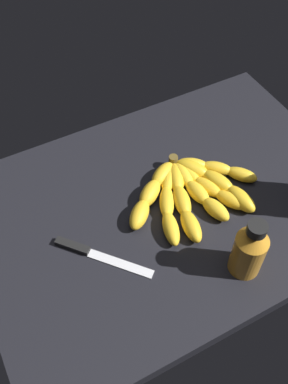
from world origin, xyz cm
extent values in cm
cube|color=black|center=(0.00, 0.00, -1.73)|extent=(81.17, 57.15, 3.46)
ellipsoid|color=gold|center=(1.60, 6.06, 1.75)|extent=(8.11, 6.68, 3.49)
ellipsoid|color=gold|center=(-3.30, 2.83, 1.75)|extent=(7.97, 7.21, 3.49)
ellipsoid|color=gold|center=(-7.76, -0.98, 1.75)|extent=(7.71, 7.62, 3.49)
ellipsoid|color=yellow|center=(2.40, 4.64, 1.52)|extent=(7.55, 8.15, 3.04)
ellipsoid|color=yellow|center=(-1.24, -0.69, 1.52)|extent=(6.54, 8.57, 3.04)
ellipsoid|color=yellow|center=(-3.73, -6.64, 1.52)|extent=(5.26, 8.64, 3.04)
ellipsoid|color=gold|center=(3.69, 3.96, 1.67)|extent=(6.08, 8.56, 3.33)
ellipsoid|color=gold|center=(1.61, -1.99, 1.67)|extent=(5.40, 8.50, 3.33)
ellipsoid|color=gold|center=(0.18, -8.12, 1.67)|extent=(4.65, 8.34, 3.33)
ellipsoid|color=yellow|center=(5.40, 4.00, 1.62)|extent=(3.32, 6.95, 3.23)
ellipsoid|color=yellow|center=(5.67, -1.52, 1.62)|extent=(3.96, 7.22, 3.23)
ellipsoid|color=yellow|center=(6.59, -6.96, 1.62)|extent=(4.72, 7.47, 3.23)
ellipsoid|color=gold|center=(6.57, 4.10, 1.50)|extent=(4.70, 7.55, 2.99)
ellipsoid|color=gold|center=(8.32, -1.22, 1.50)|extent=(5.35, 7.62, 2.99)
ellipsoid|color=gold|center=(10.66, -6.31, 1.50)|extent=(5.94, 7.60, 2.99)
ellipsoid|color=yellow|center=(8.02, 4.39, 1.77)|extent=(7.29, 8.51, 3.53)
ellipsoid|color=yellow|center=(10.89, -1.17, 1.77)|extent=(6.13, 8.61, 3.53)
ellipsoid|color=yellow|center=(12.50, -7.22, 1.77)|extent=(4.69, 8.31, 3.53)
ellipsoid|color=yellow|center=(8.89, 5.77, 1.46)|extent=(7.26, 6.39, 2.91)
ellipsoid|color=yellow|center=(13.10, 2.26, 1.46)|extent=(6.98, 6.84, 2.91)
ellipsoid|color=yellow|center=(16.81, -1.77, 1.46)|extent=(6.57, 7.17, 2.91)
cylinder|color=brown|center=(5.46, 8.26, 1.80)|extent=(2.00, 2.00, 3.00)
cylinder|color=orange|center=(4.58, -19.65, 4.64)|extent=(5.94, 5.94, 9.29)
cone|color=orange|center=(4.58, -19.65, 10.64)|extent=(5.94, 5.94, 2.71)
cylinder|color=black|center=(4.58, -19.65, 12.95)|extent=(3.50, 3.50, 1.91)
cube|color=silver|center=(-15.66, -8.32, 0.30)|extent=(9.95, 11.06, 0.50)
cube|color=black|center=(-22.25, -0.74, 0.60)|extent=(5.80, 6.33, 1.20)
camera|label=1|loc=(-30.56, -45.99, 73.53)|focal=40.88mm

